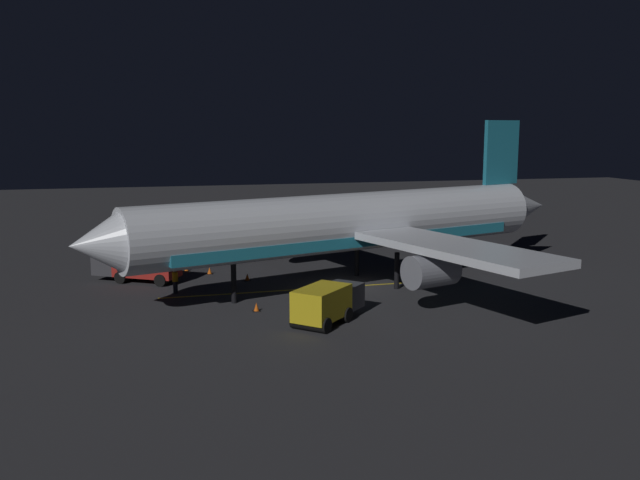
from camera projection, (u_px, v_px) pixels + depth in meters
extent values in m
cube|color=#2B2B2E|center=(347.00, 288.00, 49.50)|extent=(180.00, 180.00, 0.20)
cube|color=gold|center=(293.00, 290.00, 48.40)|extent=(0.50, 18.73, 0.01)
cylinder|color=silver|center=(347.00, 222.00, 48.71)|extent=(13.73, 32.24, 4.15)
cube|color=teal|center=(347.00, 238.00, 48.90)|extent=(12.06, 27.53, 0.75)
cone|color=silver|center=(98.00, 244.00, 39.61)|extent=(4.88, 4.39, 4.07)
cone|color=silver|center=(523.00, 207.00, 58.14)|extent=(5.06, 5.87, 3.73)
cube|color=teal|center=(501.00, 152.00, 55.88)|extent=(1.43, 3.54, 5.20)
cube|color=silver|center=(455.00, 248.00, 41.79)|extent=(15.40, 8.98, 0.50)
cylinder|color=slate|center=(431.00, 271.00, 42.00)|extent=(2.96, 3.68, 2.10)
cube|color=silver|center=(301.00, 215.00, 57.53)|extent=(15.40, 8.98, 0.50)
cylinder|color=slate|center=(293.00, 234.00, 56.52)|extent=(2.96, 3.68, 2.10)
cylinder|color=black|center=(234.00, 283.00, 44.61)|extent=(0.45, 0.45, 2.64)
cylinder|color=black|center=(397.00, 271.00, 48.54)|extent=(0.45, 0.45, 2.64)
cylinder|color=black|center=(357.00, 259.00, 52.72)|extent=(0.45, 0.45, 2.64)
cube|color=maroon|center=(147.00, 264.00, 50.64)|extent=(4.25, 5.14, 1.84)
cube|color=#38383D|center=(109.00, 264.00, 51.60)|extent=(2.64, 2.57, 1.50)
cylinder|color=black|center=(128.00, 275.00, 51.26)|extent=(2.44, 1.96, 0.90)
cylinder|color=black|center=(167.00, 278.00, 50.32)|extent=(2.44, 1.96, 0.90)
cube|color=gold|center=(322.00, 303.00, 39.55)|extent=(4.09, 4.07, 1.80)
cube|color=#38383D|center=(344.00, 295.00, 41.91)|extent=(2.68, 2.68, 1.50)
cylinder|color=black|center=(332.00, 313.00, 40.80)|extent=(2.26, 2.28, 0.90)
cylinder|color=black|center=(310.00, 323.00, 38.60)|extent=(2.26, 2.28, 0.90)
cylinder|color=black|center=(175.00, 287.00, 47.37)|extent=(0.32, 0.32, 0.85)
cylinder|color=orange|center=(175.00, 277.00, 47.24)|extent=(0.40, 0.40, 0.65)
sphere|color=tan|center=(175.00, 270.00, 47.17)|extent=(0.24, 0.24, 0.24)
cone|color=#EA590F|center=(247.00, 277.00, 51.36)|extent=(0.36, 0.36, 0.55)
cube|color=black|center=(247.00, 280.00, 51.41)|extent=(0.50, 0.50, 0.03)
cone|color=#EA590F|center=(186.00, 268.00, 54.77)|extent=(0.36, 0.36, 0.55)
cube|color=black|center=(187.00, 271.00, 54.81)|extent=(0.50, 0.50, 0.03)
cone|color=#EA590F|center=(210.00, 271.00, 53.60)|extent=(0.36, 0.36, 0.55)
cube|color=black|center=(210.00, 274.00, 53.64)|extent=(0.50, 0.50, 0.03)
cone|color=#EA590F|center=(256.00, 307.00, 42.75)|extent=(0.36, 0.36, 0.55)
cube|color=black|center=(256.00, 311.00, 42.79)|extent=(0.50, 0.50, 0.03)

